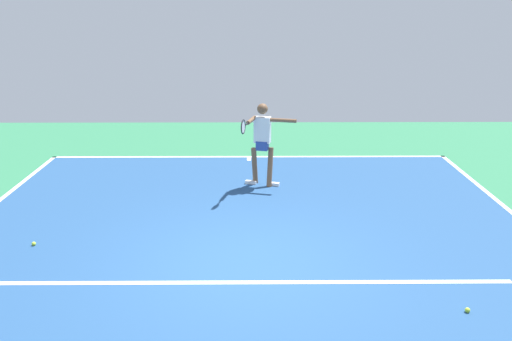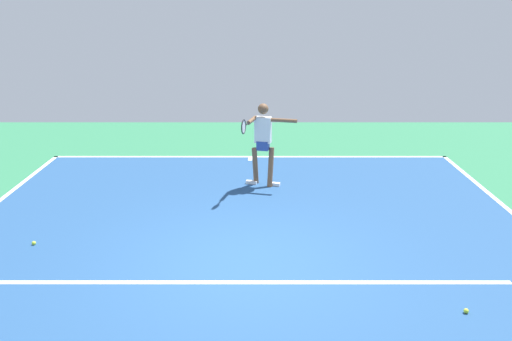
{
  "view_description": "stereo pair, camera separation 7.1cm",
  "coord_description": "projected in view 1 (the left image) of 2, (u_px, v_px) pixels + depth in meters",
  "views": [
    {
      "loc": [
        -0.08,
        7.48,
        3.82
      ],
      "look_at": [
        -0.15,
        -1.84,
        0.9
      ],
      "focal_mm": 38.13,
      "sensor_mm": 36.0,
      "label": 1
    },
    {
      "loc": [
        -0.15,
        7.49,
        3.82
      ],
      "look_at": [
        -0.15,
        -1.84,
        0.9
      ],
      "focal_mm": 38.13,
      "sensor_mm": 36.0,
      "label": 2
    }
  ],
  "objects": [
    {
      "name": "court_line_baseline_near",
      "position": [
        249.0,
        157.0,
        13.91
      ],
      "size": [
        10.07,
        0.1,
        0.01
      ],
      "primitive_type": "cube",
      "color": "white",
      "rests_on": "ground_plane"
    },
    {
      "name": "tennis_ball_by_baseline",
      "position": [
        34.0,
        244.0,
        8.85
      ],
      "size": [
        0.07,
        0.07,
        0.07
      ],
      "primitive_type": "sphere",
      "color": "#C6E53D",
      "rests_on": "ground_plane"
    },
    {
      "name": "court_surface",
      "position": [
        247.0,
        263.0,
        8.28
      ],
      "size": [
        10.07,
        11.88,
        0.0
      ],
      "primitive_type": "cube",
      "color": "navy",
      "rests_on": "ground_plane"
    },
    {
      "name": "ground_plane",
      "position": [
        247.0,
        263.0,
        8.28
      ],
      "size": [
        20.04,
        20.04,
        0.0
      ],
      "primitive_type": "plane",
      "color": "#2D754C"
    },
    {
      "name": "court_line_centre_mark",
      "position": [
        249.0,
        159.0,
        13.71
      ],
      "size": [
        0.1,
        0.3,
        0.01
      ],
      "primitive_type": "cube",
      "color": "white",
      "rests_on": "ground_plane"
    },
    {
      "name": "tennis_ball_by_sideline",
      "position": [
        467.0,
        310.0,
        6.96
      ],
      "size": [
        0.07,
        0.07,
        0.07
      ],
      "primitive_type": "sphere",
      "color": "#C6E53D",
      "rests_on": "ground_plane"
    },
    {
      "name": "court_line_service",
      "position": [
        247.0,
        282.0,
        7.7
      ],
      "size": [
        7.55,
        0.1,
        0.01
      ],
      "primitive_type": "cube",
      "color": "white",
      "rests_on": "ground_plane"
    },
    {
      "name": "tennis_player",
      "position": [
        262.0,
        139.0,
        11.45
      ],
      "size": [
        1.15,
        1.17,
        1.79
      ],
      "rotation": [
        0.0,
        0.0,
        -0.25
      ],
      "color": "brown",
      "rests_on": "ground_plane"
    }
  ]
}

